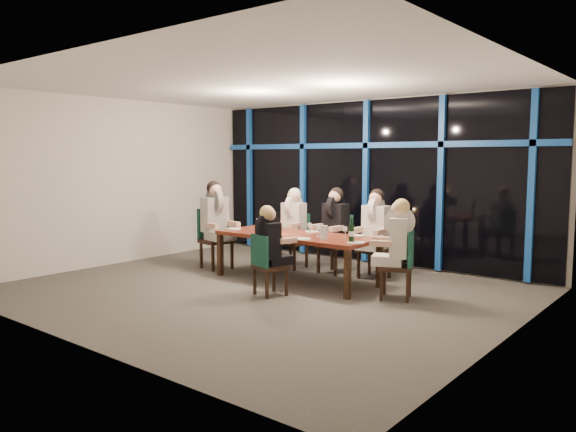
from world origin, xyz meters
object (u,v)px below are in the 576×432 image
Objects in this scene: diner_far_left at (293,216)px; chair_near_mid at (266,262)px; chair_far_left at (295,237)px; chair_far_mid at (337,240)px; chair_end_left at (213,235)px; wine_bottle at (351,233)px; diner_end_right at (397,234)px; chair_end_right at (402,261)px; water_pitcher at (324,232)px; diner_far_mid at (334,218)px; dining_table at (296,238)px; diner_far_right at (375,220)px; diner_end_left at (216,212)px; chair_far_right at (377,244)px; diner_near_mid at (270,237)px.

chair_near_mid is at bearing -63.22° from diner_far_left.
chair_far_left is 0.98× the size of chair_far_mid.
wine_bottle is at bearing -80.53° from chair_end_left.
chair_near_mid is 0.95× the size of diner_end_right.
chair_end_left is 1.14× the size of diner_end_right.
chair_end_left reaches higher than chair_end_right.
water_pitcher reaches higher than chair_end_right.
chair_end_right is 2.69m from diner_far_left.
chair_far_left is at bearing -175.42° from diner_far_mid.
chair_near_mid is (0.24, -1.00, -0.19)m from dining_table.
chair_far_left is at bearing -130.76° from chair_end_right.
diner_far_right is 2.77m from diner_end_left.
chair_far_left is at bearing -176.43° from chair_far_right.
chair_end_left is 2.26m from chair_near_mid.
chair_far_left reaches higher than chair_end_right.
diner_far_left reaches higher than chair_far_left.
water_pitcher is (-0.48, 0.01, -0.03)m from wine_bottle.
diner_far_mid is at bearing -171.06° from chair_far_right.
dining_table is at bearing -130.74° from chair_far_right.
diner_near_mid is at bearing -108.95° from diner_far_right.
chair_far_left is 1.02× the size of chair_end_right.
chair_near_mid is 0.93× the size of diner_far_left.
chair_far_left is 2.13m from chair_near_mid.
chair_end_right is at bearing -19.90° from chair_far_left.
chair_near_mid is 2.53× the size of wine_bottle.
chair_far_left is 1.03× the size of diner_far_left.
chair_end_right is 4.72× the size of water_pitcher.
diner_far_mid is (-1.72, 0.88, 0.41)m from chair_end_right.
chair_far_mid is 0.74m from chair_far_right.
diner_far_mid is 0.94× the size of diner_end_left.
diner_end_left is 2.38m from water_pitcher.
diner_far_left reaches higher than wine_bottle.
chair_end_right is at bearing -45.71° from diner_far_right.
wine_bottle is (0.30, -1.24, 0.33)m from chair_far_right.
diner_far_right reaches higher than chair_far_mid.
diner_far_mid is at bearing -140.74° from diner_end_right.
diner_far_right reaches higher than chair_end_right.
chair_far_left is at bearing 131.50° from water_pitcher.
diner_end_left is (0.09, -0.02, 0.41)m from chair_end_left.
water_pitcher reaches higher than chair_near_mid.
diner_far_mid is 1.52m from wine_bottle.
chair_far_mid reaches higher than dining_table.
diner_far_right is (-0.98, 0.94, 0.41)m from chair_end_right.
diner_end_right reaches higher than chair_end_left.
diner_far_mid reaches higher than diner_end_right.
water_pitcher is at bearing -101.53° from chair_end_right.
diner_end_left is at bearing -8.66° from chair_near_mid.
diner_far_mid is at bearing 133.27° from wine_bottle.
chair_far_left is 1.44m from chair_end_left.
chair_far_right is at bearing 7.43° from diner_far_left.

